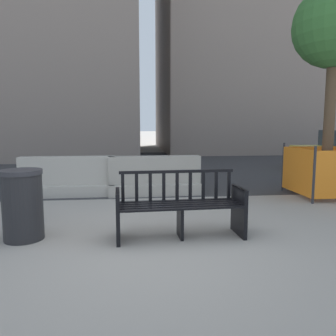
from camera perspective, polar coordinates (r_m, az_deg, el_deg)
The scene contains 8 objects.
ground_plane at distance 4.24m, azimuth -4.42°, elevation -13.22°, with size 200.00×200.00×0.00m, color gray.
street_asphalt at distance 12.75m, azimuth -5.67°, elevation 0.56°, with size 120.00×12.00×0.01m, color #333335.
street_bench at distance 4.41m, azimuth 2.07°, elevation -6.97°, with size 1.71×0.60×0.88m.
jersey_barrier_centre at distance 7.20m, azimuth -2.32°, elevation -1.87°, with size 2.02×0.74×0.84m.
jersey_barrier_left at distance 7.39m, azimuth -17.00°, elevation -1.95°, with size 2.01×0.71×0.84m.
street_tree at distance 7.92m, azimuth 27.05°, elevation 20.79°, with size 1.67×1.67×4.33m.
construction_fence at distance 7.73m, azimuth 25.83°, elevation -0.35°, with size 1.34×1.34×1.11m.
trash_bin at distance 4.70m, azimuth -23.99°, elevation -5.85°, with size 0.53×0.53×0.93m.
Camera 1 is at (-0.11, -3.97, 1.48)m, focal length 35.00 mm.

